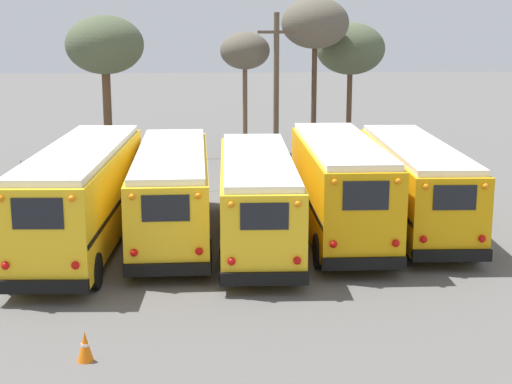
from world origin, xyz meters
name	(u,v)px	position (x,y,z in m)	size (l,w,h in m)	color
ground_plane	(256,239)	(0.00, 0.00, 0.00)	(160.00, 160.00, 0.00)	#5B5956
school_bus_0	(82,193)	(-5.71, -0.62, 1.81)	(2.96, 11.03, 3.33)	yellow
school_bus_1	(172,190)	(-2.86, 0.39, 1.66)	(2.69, 10.40, 3.05)	yellow
school_bus_2	(257,196)	(0.00, -0.57, 1.63)	(2.62, 10.21, 3.00)	yellow
school_bus_3	(340,185)	(2.86, 0.08, 1.83)	(2.53, 9.42, 3.36)	#E5A00C
school_bus_4	(415,182)	(5.71, 1.15, 1.67)	(2.65, 10.35, 3.05)	#E5A00C
utility_pole	(276,90)	(1.60, 11.76, 3.99)	(1.80, 0.26, 7.63)	brown
bare_tree_0	(105,46)	(-6.83, 14.54, 5.97)	(3.93, 3.93, 7.51)	brown
bare_tree_1	(351,49)	(6.26, 18.25, 5.63)	(3.83, 3.83, 7.10)	brown
bare_tree_2	(245,52)	(0.30, 16.71, 5.57)	(2.66, 2.66, 6.64)	brown
bare_tree_3	(315,24)	(3.94, 15.85, 7.03)	(3.55, 3.55, 8.42)	#473323
fence_line	(247,168)	(0.00, 7.79, 0.98)	(19.48, 0.06, 1.42)	#939399
traffic_cone	(85,346)	(-4.29, -9.49, 0.35)	(0.36, 0.36, 0.70)	orange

